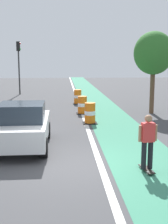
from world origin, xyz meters
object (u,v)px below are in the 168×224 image
Objects in this scene: traffic_barrel_mid at (82,105)px; traffic_light_corner at (19,58)px; traffic_barrel_front at (90,113)px; skateboarder_on_lane at (148,141)px; street_tree_sidewalk at (154,54)px; parked_sedan_nearest at (23,126)px; traffic_barrel_back at (78,97)px.

traffic_light_corner reaches higher than traffic_barrel_mid.
traffic_barrel_mid is (-0.22, 2.89, 0.00)m from traffic_barrel_front.
street_tree_sidewalk is (3.03, 9.64, 2.76)m from skateboarder_on_lane.
traffic_light_corner reaches higher than traffic_barrel_front.
parked_sedan_nearest is at bearing -135.16° from street_tree_sidewalk.
traffic_barrel_back is 9.33m from traffic_light_corner.
skateboarder_on_lane is at bearing -72.13° from traffic_light_corner.
skateboarder_on_lane is at bearing -81.04° from traffic_barrel_front.
street_tree_sidewalk reaches higher than skateboarder_on_lane.
traffic_barrel_mid is 4.31m from traffic_barrel_back.
traffic_barrel_back is 6.98m from street_tree_sidewalk.
parked_sedan_nearest is 11.63m from traffic_barrel_back.
street_tree_sidewalk is at bearing -49.30° from traffic_light_corner.
street_tree_sidewalk is (6.98, 6.94, 2.83)m from parked_sedan_nearest.
traffic_barrel_mid is 5.34m from street_tree_sidewalk.
skateboarder_on_lane is at bearing -34.33° from parked_sedan_nearest.
skateboarder_on_lane is 1.55× the size of traffic_barrel_back.
traffic_light_corner is at bearing 127.61° from traffic_barrel_back.
street_tree_sidewalk reaches higher than parked_sedan_nearest.
parked_sedan_nearest is at bearing 145.67° from skateboarder_on_lane.
traffic_barrel_front is at bearing -68.12° from traffic_light_corner.
skateboarder_on_lane reaches higher than traffic_barrel_back.
traffic_barrel_back is at bearing -52.39° from traffic_light_corner.
skateboarder_on_lane is at bearing -107.43° from street_tree_sidewalk.
skateboarder_on_lane is 1.55× the size of traffic_barrel_mid.
skateboarder_on_lane reaches higher than traffic_barrel_front.
parked_sedan_nearest is 18.75m from traffic_light_corner.
traffic_barrel_back is (2.57, 11.34, -0.30)m from parked_sedan_nearest.
traffic_barrel_front is (2.87, 4.14, -0.30)m from parked_sedan_nearest.
skateboarder_on_lane is 0.33× the size of traffic_light_corner.
traffic_barrel_back is (-0.31, 7.20, 0.00)m from traffic_barrel_front.
traffic_barrel_front is 0.21× the size of traffic_light_corner.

